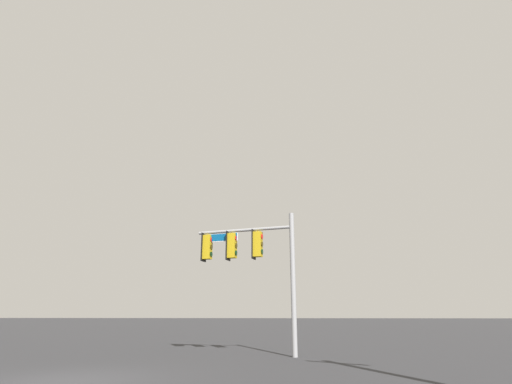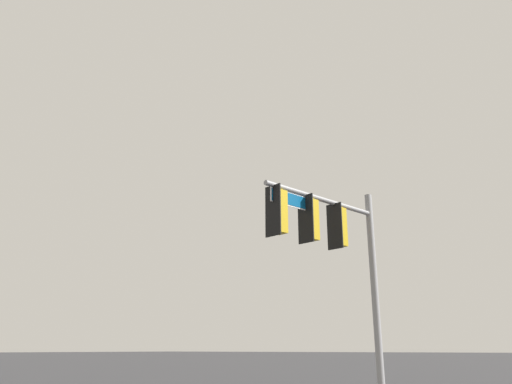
% 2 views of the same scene
% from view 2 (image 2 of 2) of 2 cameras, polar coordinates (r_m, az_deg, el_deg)
% --- Properties ---
extents(signal_pole_near, '(4.43, 1.28, 5.84)m').
position_cam_2_polar(signal_pole_near, '(13.93, 8.67, -5.48)').
color(signal_pole_near, gray).
rests_on(signal_pole_near, ground_plane).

